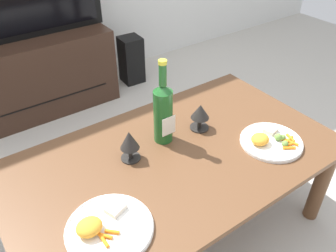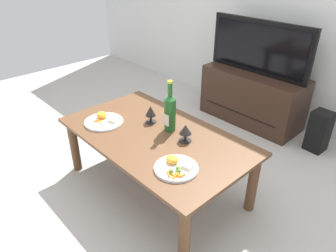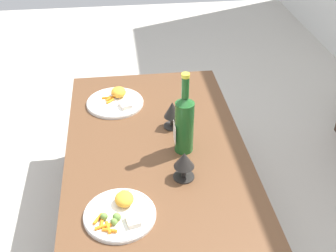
# 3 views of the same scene
# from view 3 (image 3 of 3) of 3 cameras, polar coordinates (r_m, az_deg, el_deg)

# --- Properties ---
(ground_plane) EXTENTS (6.40, 6.40, 0.00)m
(ground_plane) POSITION_cam_3_polar(r_m,az_deg,el_deg) (2.24, -1.38, -12.58)
(ground_plane) COLOR #B7B2A8
(dining_table) EXTENTS (1.38, 0.79, 0.48)m
(dining_table) POSITION_cam_3_polar(r_m,az_deg,el_deg) (1.96, -1.55, -4.54)
(dining_table) COLOR brown
(dining_table) RESTS_ON ground_plane
(wine_bottle) EXTENTS (0.08, 0.08, 0.38)m
(wine_bottle) POSITION_cam_3_polar(r_m,az_deg,el_deg) (1.82, 2.17, 0.56)
(wine_bottle) COLOR #1E5923
(wine_bottle) RESTS_ON dining_table
(goblet_left) EXTENTS (0.08, 0.08, 0.14)m
(goblet_left) POSITION_cam_3_polar(r_m,az_deg,el_deg) (1.99, 0.56, 1.98)
(goblet_left) COLOR black
(goblet_left) RESTS_ON dining_table
(goblet_right) EXTENTS (0.09, 0.09, 0.12)m
(goblet_right) POSITION_cam_3_polar(r_m,az_deg,el_deg) (1.71, 2.15, -4.74)
(goblet_right) COLOR black
(goblet_right) RESTS_ON dining_table
(dinner_plate_left) EXTENTS (0.29, 0.29, 0.06)m
(dinner_plate_left) POSITION_cam_3_polar(r_m,az_deg,el_deg) (2.22, -6.92, 3.30)
(dinner_plate_left) COLOR white
(dinner_plate_left) RESTS_ON dining_table
(dinner_plate_right) EXTENTS (0.27, 0.27, 0.06)m
(dinner_plate_right) POSITION_cam_3_polar(r_m,az_deg,el_deg) (1.61, -6.35, -11.35)
(dinner_plate_right) COLOR white
(dinner_plate_right) RESTS_ON dining_table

